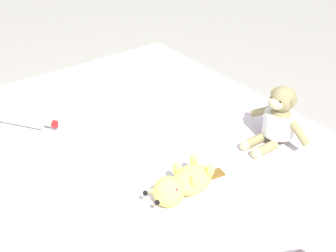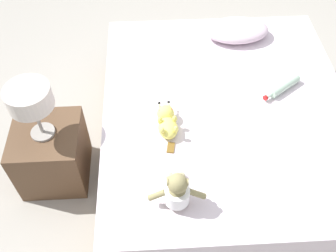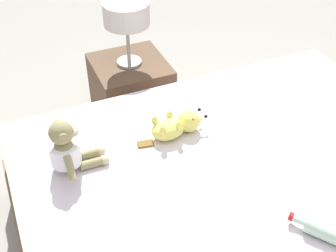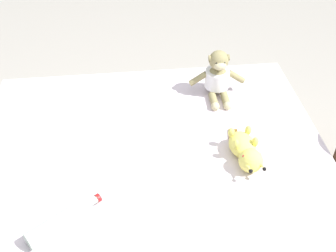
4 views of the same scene
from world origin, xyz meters
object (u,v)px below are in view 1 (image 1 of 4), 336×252
glass_bottle (20,118)px  plush_monkey (278,120)px  plush_yellow_creature (182,184)px  bed (92,206)px

glass_bottle → plush_monkey: bearing=-134.0°
plush_monkey → glass_bottle: bearing=46.0°
plush_monkey → glass_bottle: size_ratio=1.07×
plush_yellow_creature → plush_monkey: bearing=-87.2°
glass_bottle → plush_yellow_creature: bearing=-160.5°
bed → glass_bottle: (0.36, 0.11, 0.27)m
bed → plush_yellow_creature: (-0.38, -0.16, 0.29)m
bed → plush_yellow_creature: plush_yellow_creature is taller
plush_monkey → glass_bottle: (0.72, 0.74, -0.06)m
bed → plush_yellow_creature: size_ratio=5.48×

